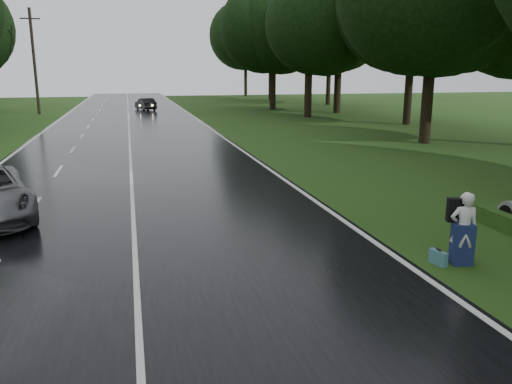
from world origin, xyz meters
TOP-DOWN VIEW (x-y plane):
  - ground at (0.00, 0.00)m, footprint 160.00×160.00m
  - road at (0.00, 20.00)m, footprint 12.00×140.00m
  - lane_center at (0.00, 20.00)m, footprint 0.12×140.00m
  - far_car at (1.85, 47.89)m, footprint 2.26×4.06m
  - hitchhiker at (7.03, 0.65)m, footprint 0.69×0.66m
  - suitcase at (6.52, 0.72)m, footprint 0.23×0.47m
  - utility_pole_far at (-8.50, 45.54)m, footprint 1.80×0.28m
  - tree_right_d at (16.97, 18.13)m, footprint 9.58×9.58m
  - tree_right_e at (16.04, 36.05)m, footprint 9.34×9.34m
  - tree_right_f at (15.46, 45.87)m, footprint 9.59×9.59m

SIDE VIEW (x-z plane):
  - ground at x=0.00m, z-range 0.00..0.00m
  - utility_pole_far at x=-8.50m, z-range -4.98..4.98m
  - tree_right_d at x=16.97m, z-range -7.48..7.48m
  - tree_right_e at x=16.04m, z-range -7.29..7.29m
  - tree_right_f at x=15.46m, z-range -7.49..7.49m
  - road at x=0.00m, z-range 0.00..0.04m
  - lane_center at x=0.00m, z-range 0.04..0.05m
  - suitcase at x=6.52m, z-range 0.00..0.32m
  - far_car at x=1.85m, z-range 0.04..1.31m
  - hitchhiker at x=7.03m, z-range -0.06..1.59m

